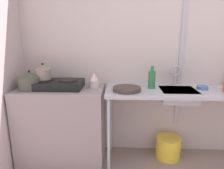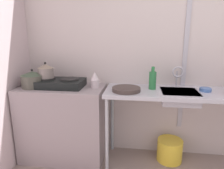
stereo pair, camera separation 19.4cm
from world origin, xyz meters
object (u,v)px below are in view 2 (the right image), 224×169
small_bowl_on_drainboard (206,90)px  percolator (95,80)px  bottle_by_sink (153,80)px  pot_on_left_burner (46,71)px  pot_beside_stove (33,79)px  faucet (178,73)px  bucket_on_floor (170,150)px  sink_basin (179,97)px  stove (58,83)px  frying_pan (126,89)px

small_bowl_on_drainboard → percolator: bearing=179.5°
bottle_by_sink → pot_on_left_burner: bearing=-177.8°
pot_beside_stove → bottle_by_sink: 1.33m
pot_on_left_burner → small_bowl_on_drainboard: 1.75m
faucet → bucket_on_floor: (-0.04, -0.08, -0.91)m
sink_basin → bucket_on_floor: (-0.04, 0.08, -0.69)m
percolator → faucet: faucet is taller
stove → percolator: (0.42, 0.04, 0.04)m
bottle_by_sink → sink_basin: bearing=-10.4°
percolator → sink_basin: (0.92, -0.04, -0.15)m
percolator → pot_on_left_burner: bearing=-176.1°
faucet → frying_pan: size_ratio=0.81×
pot_beside_stove → bucket_on_floor: size_ratio=0.86×
pot_beside_stove → frying_pan: size_ratio=0.84×
faucet → bucket_on_floor: bearing=-116.4°
small_bowl_on_drainboard → bucket_on_floor: (-0.31, 0.05, -0.77)m
sink_basin → frying_pan: (-0.56, -0.07, 0.08)m
bottle_by_sink → bucket_on_floor: 0.89m
percolator → stove: bearing=-174.8°
pot_on_left_burner → sink_basin: size_ratio=0.47×
percolator → frying_pan: percolator is taller
bottle_by_sink → bucket_on_floor: bottle_by_sink is taller
pot_beside_stove → bucket_on_floor: 1.78m
sink_basin → small_bowl_on_drainboard: small_bowl_on_drainboard is taller
stove → percolator: bearing=5.2°
percolator → bottle_by_sink: (0.64, 0.01, 0.02)m
sink_basin → small_bowl_on_drainboard: (0.27, 0.03, 0.08)m
frying_pan → small_bowl_on_drainboard: frying_pan is taller
percolator → small_bowl_on_drainboard: size_ratio=1.44×
stove → frying_pan: (0.78, -0.08, -0.03)m
stove → bucket_on_floor: size_ratio=1.98×
sink_basin → bottle_by_sink: (-0.28, 0.05, 0.16)m
pot_beside_stove → faucet: 1.62m
bottle_by_sink → bucket_on_floor: bearing=7.0°
pot_beside_stove → small_bowl_on_drainboard: bearing=2.7°
frying_pan → bottle_by_sink: (0.28, 0.12, 0.08)m
stove → sink_basin: 1.34m
pot_beside_stove → percolator: (0.69, 0.10, -0.01)m
stove → bottle_by_sink: bottle_by_sink is taller
small_bowl_on_drainboard → frying_pan: bearing=-172.8°
stove → pot_beside_stove: bearing=-167.0°
pot_on_left_burner → stove: bearing=0.0°
faucet → frying_pan: faucet is taller
bottle_by_sink → frying_pan: bearing=-156.1°
pot_on_left_burner → percolator: 0.57m
frying_pan → bucket_on_floor: bearing=16.4°
pot_on_left_burner → bottle_by_sink: pot_on_left_burner is taller
stove → frying_pan: 0.78m
sink_basin → frying_pan: 0.57m
pot_beside_stove → frying_pan: 1.05m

